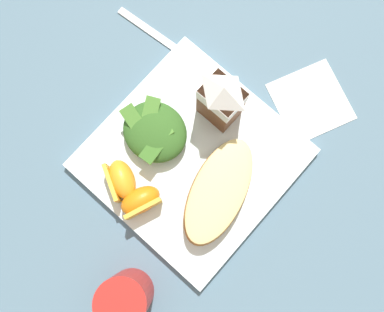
{
  "coord_description": "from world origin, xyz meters",
  "views": [
    {
      "loc": [
        0.07,
        -0.08,
        0.62
      ],
      "look_at": [
        0.0,
        0.0,
        0.03
      ],
      "focal_mm": 37.74,
      "sensor_mm": 36.0,
      "label": 1
    }
  ],
  "objects_px": {
    "cheesy_pizza_bread": "(219,191)",
    "paper_napkin": "(311,101)",
    "orange_wedge_front": "(121,180)",
    "orange_wedge_middle": "(141,202)",
    "metal_fork": "(172,46)",
    "milk_carton": "(221,100)",
    "green_salad_pile": "(155,132)",
    "drinking_red_cup": "(126,297)",
    "white_plate": "(192,158)"
  },
  "relations": [
    {
      "from": "paper_napkin",
      "to": "orange_wedge_middle",
      "type": "bearing_deg",
      "value": -106.86
    },
    {
      "from": "cheesy_pizza_bread",
      "to": "milk_carton",
      "type": "bearing_deg",
      "value": 130.33
    },
    {
      "from": "orange_wedge_front",
      "to": "orange_wedge_middle",
      "type": "xyz_separation_m",
      "value": [
        0.04,
        -0.0,
        0.0
      ]
    },
    {
      "from": "white_plate",
      "to": "cheesy_pizza_bread",
      "type": "xyz_separation_m",
      "value": [
        0.06,
        -0.01,
        0.03
      ]
    },
    {
      "from": "white_plate",
      "to": "drinking_red_cup",
      "type": "relative_size",
      "value": 2.76
    },
    {
      "from": "cheesy_pizza_bread",
      "to": "paper_napkin",
      "type": "distance_m",
      "value": 0.21
    },
    {
      "from": "paper_napkin",
      "to": "metal_fork",
      "type": "bearing_deg",
      "value": -161.15
    },
    {
      "from": "white_plate",
      "to": "metal_fork",
      "type": "distance_m",
      "value": 0.19
    },
    {
      "from": "white_plate",
      "to": "paper_napkin",
      "type": "relative_size",
      "value": 2.55
    },
    {
      "from": "orange_wedge_front",
      "to": "paper_napkin",
      "type": "distance_m",
      "value": 0.32
    },
    {
      "from": "orange_wedge_middle",
      "to": "metal_fork",
      "type": "bearing_deg",
      "value": 122.35
    },
    {
      "from": "cheesy_pizza_bread",
      "to": "orange_wedge_middle",
      "type": "height_order",
      "value": "orange_wedge_middle"
    },
    {
      "from": "cheesy_pizza_bread",
      "to": "orange_wedge_front",
      "type": "xyz_separation_m",
      "value": [
        -0.12,
        -0.08,
        0.0
      ]
    },
    {
      "from": "cheesy_pizza_bread",
      "to": "metal_fork",
      "type": "bearing_deg",
      "value": 148.04
    },
    {
      "from": "cheesy_pizza_bread",
      "to": "milk_carton",
      "type": "xyz_separation_m",
      "value": [
        -0.08,
        0.1,
        0.04
      ]
    },
    {
      "from": "orange_wedge_front",
      "to": "paper_napkin",
      "type": "relative_size",
      "value": 0.63
    },
    {
      "from": "milk_carton",
      "to": "orange_wedge_middle",
      "type": "xyz_separation_m",
      "value": [
        0.01,
        -0.18,
        -0.04
      ]
    },
    {
      "from": "drinking_red_cup",
      "to": "green_salad_pile",
      "type": "bearing_deg",
      "value": 123.32
    },
    {
      "from": "orange_wedge_front",
      "to": "metal_fork",
      "type": "bearing_deg",
      "value": 113.95
    },
    {
      "from": "paper_napkin",
      "to": "milk_carton",
      "type": "bearing_deg",
      "value": -130.3
    },
    {
      "from": "orange_wedge_front",
      "to": "metal_fork",
      "type": "distance_m",
      "value": 0.24
    },
    {
      "from": "paper_napkin",
      "to": "metal_fork",
      "type": "distance_m",
      "value": 0.24
    },
    {
      "from": "white_plate",
      "to": "orange_wedge_middle",
      "type": "xyz_separation_m",
      "value": [
        -0.01,
        -0.1,
        0.03
      ]
    },
    {
      "from": "white_plate",
      "to": "metal_fork",
      "type": "height_order",
      "value": "white_plate"
    },
    {
      "from": "white_plate",
      "to": "drinking_red_cup",
      "type": "bearing_deg",
      "value": -72.61
    },
    {
      "from": "paper_napkin",
      "to": "metal_fork",
      "type": "relative_size",
      "value": 0.58
    },
    {
      "from": "cheesy_pizza_bread",
      "to": "paper_napkin",
      "type": "relative_size",
      "value": 1.69
    },
    {
      "from": "drinking_red_cup",
      "to": "metal_fork",
      "type": "bearing_deg",
      "value": 123.15
    },
    {
      "from": "orange_wedge_middle",
      "to": "drinking_red_cup",
      "type": "distance_m",
      "value": 0.13
    },
    {
      "from": "green_salad_pile",
      "to": "drinking_red_cup",
      "type": "relative_size",
      "value": 1.04
    },
    {
      "from": "metal_fork",
      "to": "milk_carton",
      "type": "bearing_deg",
      "value": -15.64
    },
    {
      "from": "green_salad_pile",
      "to": "paper_napkin",
      "type": "xyz_separation_m",
      "value": [
        0.15,
        0.21,
        -0.03
      ]
    },
    {
      "from": "white_plate",
      "to": "milk_carton",
      "type": "height_order",
      "value": "milk_carton"
    },
    {
      "from": "white_plate",
      "to": "orange_wedge_front",
      "type": "relative_size",
      "value": 4.01
    },
    {
      "from": "orange_wedge_front",
      "to": "orange_wedge_middle",
      "type": "bearing_deg",
      "value": -5.11
    },
    {
      "from": "milk_carton",
      "to": "metal_fork",
      "type": "bearing_deg",
      "value": 164.36
    },
    {
      "from": "green_salad_pile",
      "to": "milk_carton",
      "type": "relative_size",
      "value": 0.96
    },
    {
      "from": "green_salad_pile",
      "to": "paper_napkin",
      "type": "relative_size",
      "value": 0.96
    },
    {
      "from": "cheesy_pizza_bread",
      "to": "paper_napkin",
      "type": "xyz_separation_m",
      "value": [
        0.02,
        0.21,
        -0.03
      ]
    },
    {
      "from": "white_plate",
      "to": "green_salad_pile",
      "type": "relative_size",
      "value": 2.65
    },
    {
      "from": "green_salad_pile",
      "to": "orange_wedge_front",
      "type": "distance_m",
      "value": 0.09
    },
    {
      "from": "green_salad_pile",
      "to": "milk_carton",
      "type": "bearing_deg",
      "value": 62.51
    },
    {
      "from": "cheesy_pizza_bread",
      "to": "green_salad_pile",
      "type": "xyz_separation_m",
      "value": [
        -0.13,
        0.0,
        0.0
      ]
    },
    {
      "from": "cheesy_pizza_bread",
      "to": "white_plate",
      "type": "bearing_deg",
      "value": 167.41
    },
    {
      "from": "milk_carton",
      "to": "orange_wedge_front",
      "type": "height_order",
      "value": "milk_carton"
    },
    {
      "from": "milk_carton",
      "to": "orange_wedge_front",
      "type": "bearing_deg",
      "value": -101.35
    },
    {
      "from": "cheesy_pizza_bread",
      "to": "orange_wedge_middle",
      "type": "xyz_separation_m",
      "value": [
        -0.07,
        -0.09,
        0.0
      ]
    },
    {
      "from": "green_salad_pile",
      "to": "cheesy_pizza_bread",
      "type": "bearing_deg",
      "value": -1.72
    },
    {
      "from": "green_salad_pile",
      "to": "drinking_red_cup",
      "type": "bearing_deg",
      "value": -56.68
    },
    {
      "from": "orange_wedge_front",
      "to": "white_plate",
      "type": "bearing_deg",
      "value": 61.42
    }
  ]
}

